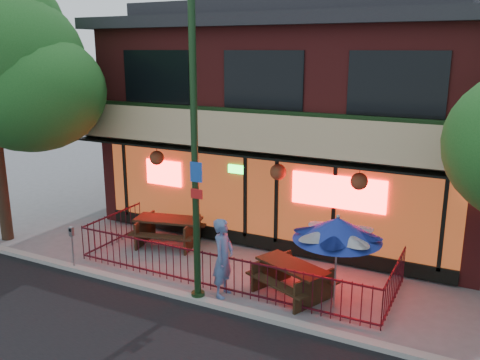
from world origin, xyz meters
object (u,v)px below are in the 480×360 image
object	(u,v)px
street_light	(195,172)
pedestrian	(223,258)
parking_meter_near	(72,241)
picnic_table_right	(292,275)
patio_umbrella	(338,229)
picnic_table_left	(168,227)

from	to	relation	value
street_light	pedestrian	distance (m)	2.27
street_light	parking_meter_near	xyz separation A→B (m)	(-3.90, -0.08, -2.31)
pedestrian	picnic_table_right	bearing A→B (deg)	-65.92
street_light	patio_umbrella	bearing A→B (deg)	20.31
picnic_table_right	parking_meter_near	xyz separation A→B (m)	(-5.79, -1.36, 0.31)
patio_umbrella	parking_meter_near	distance (m)	7.09
picnic_table_left	patio_umbrella	xyz separation A→B (m)	(5.68, -1.51, 1.39)
pedestrian	parking_meter_near	bearing A→B (deg)	93.78
street_light	picnic_table_left	world-z (taller)	street_light
street_light	patio_umbrella	size ratio (longest dim) A/B	3.07
street_light	pedestrian	size ratio (longest dim) A/B	3.58
street_light	picnic_table_right	size ratio (longest dim) A/B	3.10
street_light	picnic_table_right	bearing A→B (deg)	34.13
street_light	picnic_table_right	world-z (taller)	street_light
picnic_table_right	patio_umbrella	size ratio (longest dim) A/B	0.99
picnic_table_right	patio_umbrella	bearing A→B (deg)	-8.83
picnic_table_left	picnic_table_right	size ratio (longest dim) A/B	1.01
street_light	pedestrian	world-z (taller)	street_light
parking_meter_near	pedestrian	bearing A→B (deg)	7.65
street_light	picnic_table_left	distance (m)	4.56
patio_umbrella	pedestrian	bearing A→B (deg)	-166.72
street_light	picnic_table_left	xyz separation A→B (m)	(-2.68, 2.63, -2.59)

